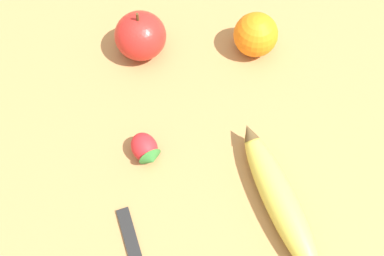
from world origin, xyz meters
name	(u,v)px	position (x,y,z in m)	size (l,w,h in m)	color
ground_plane	(233,180)	(0.00, 0.00, 0.00)	(3.00, 3.00, 0.00)	#A87A47
banana	(279,199)	(0.07, 0.00, 0.02)	(0.19, 0.16, 0.04)	#DBCC4C
orange	(256,35)	(-0.08, 0.21, 0.03)	(0.07, 0.07, 0.07)	orange
strawberry	(146,149)	(-0.12, -0.03, 0.02)	(0.06, 0.05, 0.04)	red
apple	(140,36)	(-0.23, 0.12, 0.04)	(0.08, 0.08, 0.08)	red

